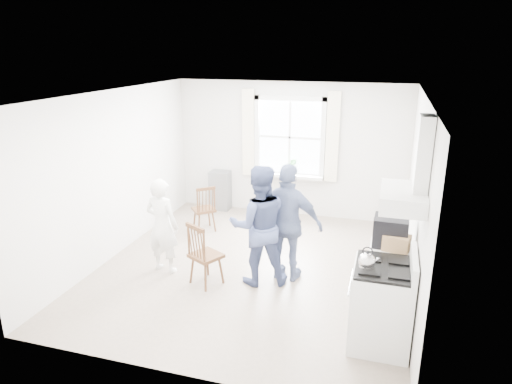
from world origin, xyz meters
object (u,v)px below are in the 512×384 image
Objects in this scene: stereo_stack at (390,231)px; gas_stove at (382,304)px; low_cabinet at (389,278)px; person_left at (162,226)px; person_right at (288,223)px; windsor_chair_a at (205,204)px; person_mid at (259,226)px; windsor_chair_b at (200,248)px.

gas_stove is at bearing -92.86° from stereo_stack.
person_left reaches higher than low_cabinet.
person_right reaches higher than gas_stove.
windsor_chair_a is at bearing 151.33° from low_cabinet.
person_right is (1.79, -1.27, 0.32)m from windsor_chair_a.
person_left is at bearing -90.74° from windsor_chair_a.
person_mid is at bearing 39.17° from person_right.
windsor_chair_b is 0.65× the size of person_left.
low_cabinet is 0.63m from stereo_stack.
person_right reaches higher than low_cabinet.
low_cabinet is at bearing 84.32° from gas_stove.
stereo_stack is at bearing 168.99° from person_right.
person_mid is (1.43, -1.48, 0.33)m from windsor_chair_a.
stereo_stack is 0.24× the size of person_mid.
person_left is at bearing 164.30° from gas_stove.
stereo_stack is 1.77m from person_mid.
low_cabinet is 0.52× the size of person_mid.
stereo_stack is (0.04, 0.70, 0.60)m from gas_stove.
stereo_stack is (-0.03, 0.00, 0.63)m from low_cabinet.
stereo_stack is 0.47× the size of windsor_chair_a.
person_mid is at bearing -169.42° from person_left.
person_right reaches higher than windsor_chair_a.
person_left reaches higher than windsor_chair_b.
gas_stove is at bearing 129.56° from person_mid.
windsor_chair_a is at bearing -66.99° from person_mid.
windsor_chair_a is 1.96m from windsor_chair_b.
windsor_chair_b is at bearing -177.90° from stereo_stack.
person_left is (-3.18, 0.18, -0.36)m from stereo_stack.
person_right is at bearing -169.86° from person_mid.
person_right is at bearing 27.12° from windsor_chair_b.
windsor_chair_b is 0.77m from person_left.
gas_stove is 3.28m from person_left.
windsor_chair_a is 0.61× the size of person_left.
person_left is (-0.02, -1.56, 0.19)m from windsor_chair_a.
person_mid is 1.01× the size of person_right.
gas_stove is 0.66× the size of person_right.
person_right reaches higher than stereo_stack.
low_cabinet is at bearing -175.80° from person_left.
gas_stove is at bearing -95.68° from low_cabinet.
windsor_chair_a is at bearing 110.46° from windsor_chair_b.
gas_stove is 0.92m from stereo_stack.
stereo_stack is 0.24× the size of person_right.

